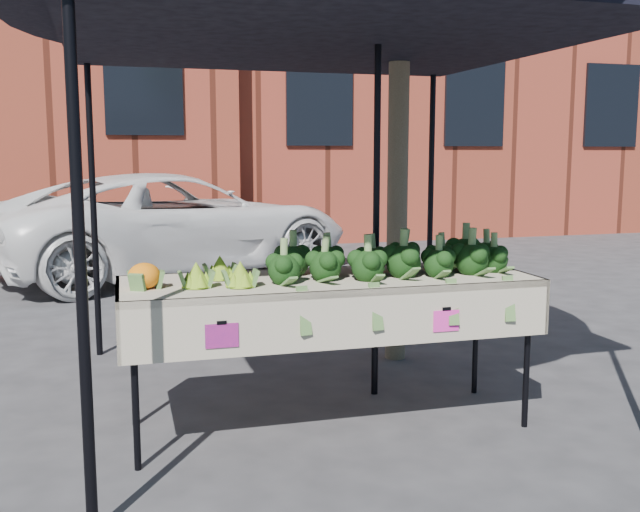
{
  "coord_description": "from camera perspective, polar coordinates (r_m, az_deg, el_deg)",
  "views": [
    {
      "loc": [
        -1.08,
        -3.82,
        1.62
      ],
      "look_at": [
        0.13,
        0.33,
        1.0
      ],
      "focal_mm": 40.52,
      "sensor_mm": 36.0,
      "label": 1
    }
  ],
  "objects": [
    {
      "name": "ground",
      "position": [
        4.29,
        -0.44,
        -14.04
      ],
      "size": [
        90.0,
        90.0,
        0.0
      ],
      "primitive_type": "plane",
      "color": "#2F2F31"
    },
    {
      "name": "street_tree",
      "position": [
        5.66,
        6.29,
        14.98
      ],
      "size": [
        2.33,
        2.33,
        4.6
      ],
      "primitive_type": null,
      "color": "#1E4C14",
      "rests_on": "ground"
    },
    {
      "name": "cauliflower_pair",
      "position": [
        3.95,
        -13.72,
        -1.31
      ],
      "size": [
        0.19,
        0.19,
        0.17
      ],
      "primitive_type": "ellipsoid",
      "color": "orange",
      "rests_on": "table"
    },
    {
      "name": "table",
      "position": [
        4.29,
        0.76,
        -7.65
      ],
      "size": [
        2.41,
        0.84,
        0.9
      ],
      "color": "#C1B89D",
      "rests_on": "ground"
    },
    {
      "name": "building_right",
      "position": [
        18.4,
        10.37,
        16.2
      ],
      "size": [
        12.0,
        8.0,
        8.5
      ],
      "primitive_type": "cube",
      "color": "maroon",
      "rests_on": "ground"
    },
    {
      "name": "broccoli_heap",
      "position": [
        4.33,
        5.61,
        0.18
      ],
      "size": [
        1.59,
        0.56,
        0.24
      ],
      "primitive_type": "ellipsoid",
      "color": "black",
      "rests_on": "table"
    },
    {
      "name": "vehicle",
      "position": [
        9.88,
        -11.76,
        12.75
      ],
      "size": [
        2.07,
        2.59,
        4.89
      ],
      "primitive_type": "imported",
      "rotation": [
        0.0,
        0.0,
        1.93
      ],
      "color": "white",
      "rests_on": "ground"
    },
    {
      "name": "romanesco_cluster",
      "position": [
        4.02,
        -8.26,
        -0.88
      ],
      "size": [
        0.42,
        0.46,
        0.19
      ],
      "primitive_type": "ellipsoid",
      "color": "#9AB025",
      "rests_on": "table"
    },
    {
      "name": "canopy",
      "position": [
        4.7,
        0.13,
        5.11
      ],
      "size": [
        3.16,
        3.16,
        2.74
      ],
      "primitive_type": null,
      "color": "black",
      "rests_on": "ground"
    }
  ]
}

